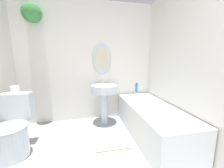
{
  "coord_description": "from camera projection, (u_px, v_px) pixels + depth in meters",
  "views": [
    {
      "loc": [
        -0.11,
        -0.16,
        1.27
      ],
      "look_at": [
        0.28,
        1.67,
        0.93
      ],
      "focal_mm": 22.0,
      "sensor_mm": 36.0,
      "label": 1
    }
  ],
  "objects": [
    {
      "name": "wall_back",
      "position": [
        84.0,
        59.0,
        2.78
      ],
      "size": [
        2.81,
        0.33,
        2.4
      ],
      "color": "silver",
      "rests_on": "ground_plane"
    },
    {
      "name": "wall_right",
      "position": [
        200.0,
        65.0,
        1.77
      ],
      "size": [
        0.06,
        2.82,
        2.4
      ],
      "color": "silver",
      "rests_on": "ground_plane"
    },
    {
      "name": "toilet",
      "position": [
        13.0,
        132.0,
        1.84
      ],
      "size": [
        0.45,
        0.6,
        0.8
      ],
      "color": "silver",
      "rests_on": "ground_plane"
    },
    {
      "name": "pedestal_sink",
      "position": [
        104.0,
        94.0,
        2.68
      ],
      "size": [
        0.5,
        0.5,
        0.88
      ],
      "color": "silver",
      "rests_on": "ground_plane"
    },
    {
      "name": "bathtub",
      "position": [
        151.0,
        120.0,
        2.3
      ],
      "size": [
        0.68,
        1.69,
        0.59
      ],
      "color": "silver",
      "rests_on": "ground_plane"
    },
    {
      "name": "shampoo_bottle",
      "position": [
        137.0,
        88.0,
        2.86
      ],
      "size": [
        0.06,
        0.06,
        0.2
      ],
      "color": "#2D84C6",
      "rests_on": "bathtub"
    },
    {
      "name": "bath_mat",
      "position": [
        112.0,
        143.0,
        2.1
      ],
      "size": [
        0.52,
        0.35,
        0.02
      ],
      "color": "#B7A88E",
      "rests_on": "ground_plane"
    },
    {
      "name": "toilet_paper_roll",
      "position": [
        15.0,
        90.0,
        1.95
      ],
      "size": [
        0.11,
        0.11,
        0.1
      ],
      "color": "white",
      "rests_on": "toilet"
    }
  ]
}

